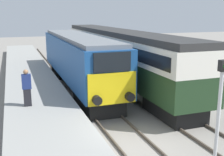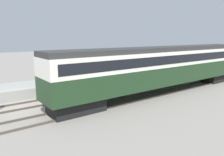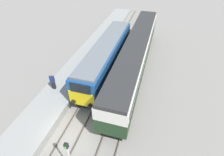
# 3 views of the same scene
# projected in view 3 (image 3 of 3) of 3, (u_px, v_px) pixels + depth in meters

# --- Properties ---
(ground_plane) EXTENTS (120.00, 120.00, 0.00)m
(ground_plane) POSITION_uv_depth(u_px,v_px,m) (70.00, 137.00, 14.92)
(ground_plane) COLOR gray
(platform_left) EXTENTS (3.50, 50.00, 0.88)m
(platform_left) POSITION_uv_depth(u_px,v_px,m) (76.00, 73.00, 21.41)
(platform_left) COLOR gray
(platform_left) RESTS_ON ground_plane
(rails_near_track) EXTENTS (1.51, 60.00, 0.14)m
(rails_near_track) POSITION_uv_depth(u_px,v_px,m) (92.00, 97.00, 18.65)
(rails_near_track) COLOR #4C4238
(rails_near_track) RESTS_ON ground_plane
(rails_far_track) EXTENTS (1.50, 60.00, 0.14)m
(rails_far_track) POSITION_uv_depth(u_px,v_px,m) (123.00, 103.00, 17.90)
(rails_far_track) COLOR #4C4238
(rails_far_track) RESTS_ON ground_plane
(locomotive) EXTENTS (2.70, 15.17, 3.88)m
(locomotive) POSITION_uv_depth(u_px,v_px,m) (106.00, 56.00, 21.26)
(locomotive) COLOR black
(locomotive) RESTS_ON ground_plane
(passenger_carriage) EXTENTS (2.75, 21.88, 4.12)m
(passenger_carriage) POSITION_uv_depth(u_px,v_px,m) (136.00, 52.00, 21.19)
(passenger_carriage) COLOR black
(passenger_carriage) RESTS_ON ground_plane
(person_on_platform) EXTENTS (0.44, 0.26, 1.85)m
(person_on_platform) POSITION_uv_depth(u_px,v_px,m) (53.00, 81.00, 17.93)
(person_on_platform) COLOR black
(person_on_platform) RESTS_ON platform_left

